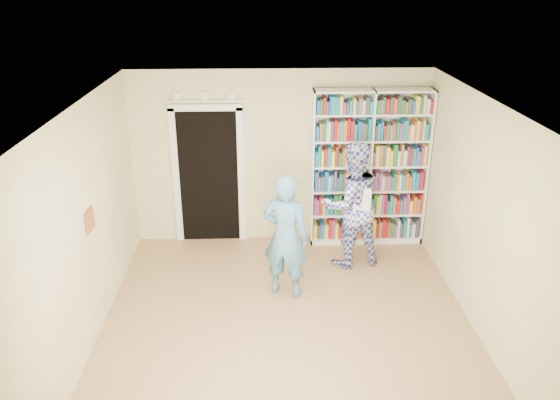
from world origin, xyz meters
The scene contains 11 objects.
floor centered at (0.00, 0.00, 0.00)m, with size 5.00×5.00×0.00m, color #A87C51.
ceiling centered at (0.00, 0.00, 2.70)m, with size 5.00×5.00×0.00m, color white.
wall_back centered at (0.00, 2.50, 1.35)m, with size 4.50×4.50×0.00m, color beige.
wall_left centered at (-2.25, 0.00, 1.35)m, with size 5.00×5.00×0.00m, color beige.
wall_right centered at (2.25, 0.00, 1.35)m, with size 5.00×5.00×0.00m, color beige.
bookshelf centered at (1.35, 2.34, 1.22)m, with size 1.76×0.33×2.42m.
doorway centered at (-1.10, 2.48, 1.18)m, with size 1.10×0.08×2.43m.
wall_art centered at (-2.23, 0.20, 1.40)m, with size 0.03×0.25×0.25m, color brown.
man_blue centered at (0.01, 0.83, 0.84)m, with size 0.61×0.40×1.68m, color #4F87B0.
man_plaid centered at (0.98, 1.62, 0.93)m, with size 0.90×0.70×1.86m, color #303594.
paper_sheet centered at (1.08, 1.36, 1.11)m, with size 0.23×0.01×0.33m, color white.
Camera 1 is at (-0.29, -5.44, 3.98)m, focal length 35.00 mm.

